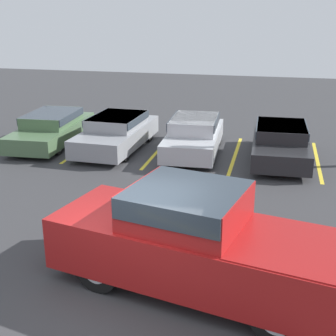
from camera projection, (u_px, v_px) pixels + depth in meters
ground_plane at (121, 302)px, 8.27m from camera, size 60.00×60.00×0.00m
stall_stripe_a at (21, 141)px, 18.36m from camera, size 0.12×4.62×0.01m
stall_stripe_b at (87, 145)px, 17.75m from camera, size 0.12×4.62×0.01m
stall_stripe_c at (159, 150)px, 17.14m from camera, size 0.12×4.62×0.01m
stall_stripe_d at (235, 155)px, 16.53m from camera, size 0.12×4.62×0.01m
stall_stripe_e at (317, 161)px, 15.92m from camera, size 0.12×4.62×0.01m
pickup_truck at (201, 242)px, 8.38m from camera, size 5.79×3.13×1.94m
parked_sedan_a at (52, 127)px, 17.83m from camera, size 2.03×4.80×1.19m
parked_sedan_b at (117, 131)px, 17.13m from camera, size 2.01×4.63×1.24m
parked_sedan_c at (194, 134)px, 16.62m from camera, size 1.96×4.37×1.28m
parked_sedan_d at (281, 141)px, 15.86m from camera, size 1.94×4.49×1.22m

